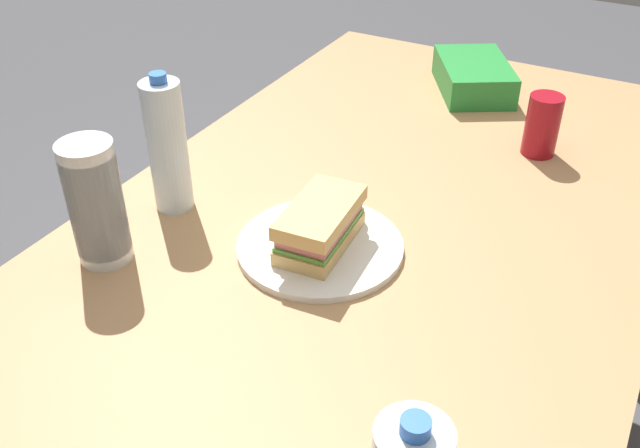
# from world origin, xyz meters

# --- Properties ---
(dining_table) EXTENTS (1.71, 0.92, 0.73)m
(dining_table) POSITION_xyz_m (0.00, 0.00, 0.65)
(dining_table) COLOR tan
(dining_table) RESTS_ON ground_plane
(paper_plate) EXTENTS (0.27, 0.27, 0.01)m
(paper_plate) POSITION_xyz_m (0.09, -0.04, 0.74)
(paper_plate) COLOR white
(paper_plate) RESTS_ON dining_table
(sandwich) EXTENTS (0.19, 0.11, 0.08)m
(sandwich) POSITION_xyz_m (0.09, -0.04, 0.78)
(sandwich) COLOR #DBB26B
(sandwich) RESTS_ON paper_plate
(soda_can_red) EXTENTS (0.07, 0.07, 0.12)m
(soda_can_red) POSITION_xyz_m (-0.40, 0.19, 0.79)
(soda_can_red) COLOR maroon
(soda_can_red) RESTS_ON dining_table
(chip_bag) EXTENTS (0.27, 0.25, 0.07)m
(chip_bag) POSITION_xyz_m (-0.63, -0.03, 0.77)
(chip_bag) COLOR #268C38
(chip_bag) RESTS_ON dining_table
(plastic_cup_stack) EXTENTS (0.08, 0.08, 0.20)m
(plastic_cup_stack) POSITION_xyz_m (0.26, -0.33, 0.83)
(plastic_cup_stack) COLOR silver
(plastic_cup_stack) RESTS_ON dining_table
(water_bottle_spare) EXTENTS (0.07, 0.07, 0.25)m
(water_bottle_spare) POSITION_xyz_m (0.09, -0.33, 0.85)
(water_bottle_spare) COLOR silver
(water_bottle_spare) RESTS_ON dining_table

